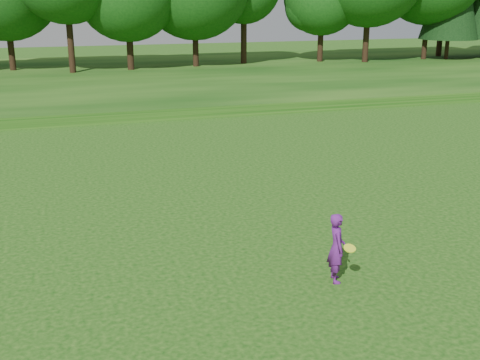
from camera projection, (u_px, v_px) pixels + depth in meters
name	position (u px, v px, depth m)	size (l,w,h in m)	color
ground	(276.00, 287.00, 13.31)	(140.00, 140.00, 0.00)	#0D3F0C
berm	(113.00, 79.00, 44.24)	(130.00, 30.00, 0.60)	#0D3F0C
walking_path	(142.00, 118.00, 31.55)	(130.00, 1.60, 0.04)	gray
woman	(337.00, 248.00, 13.36)	(0.50, 0.94, 1.60)	#671C80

